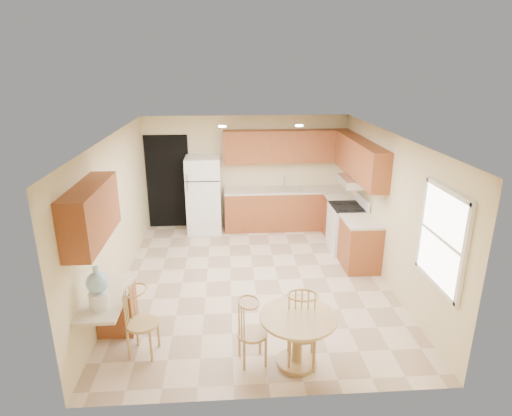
{
  "coord_description": "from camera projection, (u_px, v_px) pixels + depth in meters",
  "views": [
    {
      "loc": [
        -0.43,
        -6.59,
        3.58
      ],
      "look_at": [
        0.05,
        0.3,
        1.22
      ],
      "focal_mm": 30.0,
      "sensor_mm": 36.0,
      "label": 1
    }
  ],
  "objects": [
    {
      "name": "dining_table",
      "position": [
        298.0,
        333.0,
        5.21
      ],
      "size": [
        0.93,
        0.93,
        0.69
      ],
      "rotation": [
        0.0,
        0.0,
        -0.31
      ],
      "color": "tan",
      "rests_on": "floor"
    },
    {
      "name": "chair_table_a",
      "position": [
        253.0,
        330.0,
        5.15
      ],
      "size": [
        0.38,
        0.49,
        0.86
      ],
      "rotation": [
        0.0,
        0.0,
        -1.39
      ],
      "color": "tan",
      "rests_on": "floor"
    },
    {
      "name": "range_hood",
      "position": [
        354.0,
        181.0,
        8.2
      ],
      "size": [
        0.5,
        0.76,
        0.14
      ],
      "primitive_type": "cube",
      "color": "silver",
      "rests_on": "upper_cab_right"
    },
    {
      "name": "counter_right_b",
      "position": [
        362.0,
        221.0,
        7.63
      ],
      "size": [
        0.63,
        0.8,
        0.04
      ],
      "primitive_type": "cube",
      "color": "beige",
      "rests_on": "base_cab_right_b"
    },
    {
      "name": "wall_left",
      "position": [
        115.0,
        216.0,
        6.86
      ],
      "size": [
        0.02,
        5.5,
        2.5
      ],
      "primitive_type": "cube",
      "color": "beige",
      "rests_on": "floor"
    },
    {
      "name": "window",
      "position": [
        442.0,
        238.0,
        5.32
      ],
      "size": [
        0.06,
        1.12,
        1.3
      ],
      "color": "white",
      "rests_on": "wall_right"
    },
    {
      "name": "upper_cab_right",
      "position": [
        360.0,
        159.0,
        8.09
      ],
      "size": [
        0.33,
        2.42,
        0.7
      ],
      "primitive_type": "cube",
      "color": "#9C5027",
      "rests_on": "wall_right"
    },
    {
      "name": "stove",
      "position": [
        347.0,
        227.0,
        8.5
      ],
      "size": [
        0.65,
        0.76,
        1.09
      ],
      "color": "white",
      "rests_on": "floor"
    },
    {
      "name": "upper_cab_left",
      "position": [
        91.0,
        213.0,
        5.16
      ],
      "size": [
        0.33,
        1.4,
        0.7
      ],
      "primitive_type": "cube",
      "color": "#9C5027",
      "rests_on": "wall_left"
    },
    {
      "name": "ceiling",
      "position": [
        254.0,
        136.0,
        6.6
      ],
      "size": [
        4.5,
        5.5,
        0.02
      ],
      "primitive_type": "cube",
      "color": "white",
      "rests_on": "wall_back"
    },
    {
      "name": "wall_front",
      "position": [
        272.0,
        300.0,
        4.41
      ],
      "size": [
        4.5,
        0.02,
        2.5
      ],
      "primitive_type": "cube",
      "color": "beige",
      "rests_on": "floor"
    },
    {
      "name": "can_light_b",
      "position": [
        299.0,
        126.0,
        7.8
      ],
      "size": [
        0.14,
        0.14,
        0.02
      ],
      "primitive_type": "cylinder",
      "color": "white",
      "rests_on": "ceiling"
    },
    {
      "name": "counter_right_a",
      "position": [
        341.0,
        197.0,
        9.0
      ],
      "size": [
        0.63,
        0.59,
        0.04
      ],
      "primitive_type": "cube",
      "color": "beige",
      "rests_on": "base_cab_right_a"
    },
    {
      "name": "water_crock",
      "position": [
        98.0,
        289.0,
        5.09
      ],
      "size": [
        0.26,
        0.26,
        0.54
      ],
      "color": "white",
      "rests_on": "desk_top"
    },
    {
      "name": "base_cab_back",
      "position": [
        286.0,
        209.0,
        9.64
      ],
      "size": [
        2.75,
        0.6,
        0.87
      ],
      "primitive_type": "cube",
      "color": "#9C5027",
      "rests_on": "floor"
    },
    {
      "name": "desk_top",
      "position": [
        106.0,
        297.0,
        5.43
      ],
      "size": [
        0.5,
        1.2,
        0.04
      ],
      "primitive_type": "cube",
      "color": "beige",
      "rests_on": "desk_pedestal"
    },
    {
      "name": "wall_back",
      "position": [
        246.0,
        172.0,
        9.6
      ],
      "size": [
        4.5,
        0.02,
        2.5
      ],
      "primitive_type": "cube",
      "color": "beige",
      "rests_on": "floor"
    },
    {
      "name": "base_cab_right_b",
      "position": [
        360.0,
        245.0,
        7.77
      ],
      "size": [
        0.6,
        0.8,
        0.87
      ],
      "primitive_type": "cube",
      "color": "#9C5027",
      "rests_on": "floor"
    },
    {
      "name": "chair_table_b",
      "position": [
        303.0,
        329.0,
        5.09
      ],
      "size": [
        0.42,
        0.42,
        0.94
      ],
      "rotation": [
        0.0,
        0.0,
        3.02
      ],
      "color": "tan",
      "rests_on": "floor"
    },
    {
      "name": "refrigerator",
      "position": [
        204.0,
        195.0,
        9.34
      ],
      "size": [
        0.74,
        0.72,
        1.67
      ],
      "color": "white",
      "rests_on": "floor"
    },
    {
      "name": "counter_back",
      "position": [
        286.0,
        190.0,
        9.49
      ],
      "size": [
        2.75,
        0.63,
        0.04
      ],
      "primitive_type": "cube",
      "color": "beige",
      "rests_on": "base_cab_back"
    },
    {
      "name": "floor",
      "position": [
        254.0,
        280.0,
        7.41
      ],
      "size": [
        5.5,
        5.5,
        0.0
      ],
      "primitive_type": "plane",
      "color": "beige",
      "rests_on": "ground"
    },
    {
      "name": "wall_right",
      "position": [
        388.0,
        209.0,
        7.15
      ],
      "size": [
        0.02,
        5.5,
        2.5
      ],
      "primitive_type": "cube",
      "color": "beige",
      "rests_on": "floor"
    },
    {
      "name": "chair_desk",
      "position": [
        140.0,
        319.0,
        5.29
      ],
      "size": [
        0.41,
        0.53,
        0.92
      ],
      "rotation": [
        0.0,
        0.0,
        -1.75
      ],
      "color": "tan",
      "rests_on": "floor"
    },
    {
      "name": "desk_pedestal",
      "position": [
        117.0,
        308.0,
        5.91
      ],
      "size": [
        0.48,
        0.42,
        0.72
      ],
      "primitive_type": "cube",
      "color": "#9C5027",
      "rests_on": "floor"
    },
    {
      "name": "sink",
      "position": [
        285.0,
        189.0,
        9.48
      ],
      "size": [
        0.78,
        0.44,
        0.01
      ],
      "primitive_type": "cube",
      "color": "silver",
      "rests_on": "counter_back"
    },
    {
      "name": "can_light_a",
      "position": [
        222.0,
        126.0,
        7.71
      ],
      "size": [
        0.14,
        0.14,
        0.02
      ],
      "primitive_type": "cylinder",
      "color": "white",
      "rests_on": "ceiling"
    },
    {
      "name": "base_cab_right_a",
      "position": [
        339.0,
        217.0,
        9.15
      ],
      "size": [
        0.6,
        0.59,
        0.87
      ],
      "primitive_type": "cube",
      "color": "#9C5027",
      "rests_on": "floor"
    },
    {
      "name": "upper_cab_back",
      "position": [
        287.0,
        146.0,
        9.31
      ],
      "size": [
        2.75,
        0.33,
        0.7
      ],
      "primitive_type": "cube",
      "color": "#9C5027",
      "rests_on": "wall_back"
    },
    {
      "name": "doorway",
      "position": [
        168.0,
        182.0,
        9.54
      ],
      "size": [
        0.9,
        0.02,
        2.1
      ],
      "primitive_type": "cube",
      "color": "black",
      "rests_on": "floor"
    }
  ]
}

